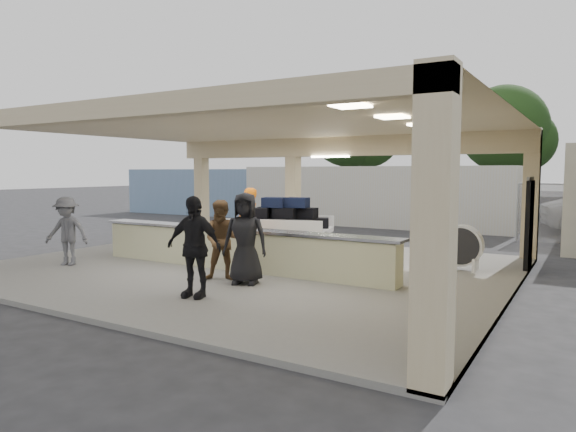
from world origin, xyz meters
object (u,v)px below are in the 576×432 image
Objects in this scene: container_white at (373,196)px; luggage_cart at (280,223)px; baggage_counter at (236,249)px; passenger_b at (194,247)px; container_blue at (207,192)px; passenger_a at (223,240)px; drum_fan at (462,246)px; passenger_c at (67,231)px; passenger_d at (245,238)px; car_dark at (555,212)px; baggage_handler at (248,225)px.

luggage_cart is at bearing -84.36° from container_white.
baggage_counter is 4.38× the size of passenger_b.
container_blue is at bearing 122.13° from luggage_cart.
passenger_b reaches higher than baggage_counter.
passenger_a is at bearing -51.25° from container_blue.
container_white reaches higher than drum_fan.
passenger_c is 16.41m from container_blue.
passenger_d reaches higher than car_dark.
container_blue reaches higher than drum_fan.
drum_fan is 5.57m from passenger_a.
baggage_counter is 17.21m from container_blue.
passenger_c is at bearing 157.49° from passenger_a.
container_white reaches higher than passenger_c.
passenger_b is (0.45, -1.44, 0.08)m from passenger_a.
baggage_handler is 3.64m from passenger_b.
container_blue reaches higher than passenger_d.
drum_fan is at bearing 44.42° from passenger_b.
container_blue is at bearing -137.88° from baggage_handler.
drum_fan is at bearing 4.04° from passenger_c.
passenger_a is 0.91× the size of passenger_b.
passenger_a reaches higher than luggage_cart.
passenger_d is 0.19× the size of container_blue.
passenger_a is 13.21m from container_white.
car_dark is (1.19, 12.75, -0.02)m from drum_fan.
container_blue reaches higher than passenger_a.
passenger_b reaches higher than car_dark.
passenger_c is at bearing -167.57° from car_dark.
car_dark is at bearing 64.59° from passenger_b.
container_white is (-7.08, -3.41, 0.66)m from car_dark.
car_dark is 7.88m from container_white.
drum_fan is at bearing -34.29° from container_blue.
container_white is (-2.38, 13.12, 0.27)m from passenger_d.
baggage_handler reaches higher than passenger_d.
baggage_handler is 0.16× the size of container_white.
drum_fan is 11.06m from container_white.
passenger_d is (0.16, 1.40, 0.01)m from passenger_b.
passenger_b is (0.96, -2.59, 0.45)m from baggage_counter.
container_white reaches higher than passenger_a.
car_dark is 0.40× the size of container_blue.
container_blue is (-7.62, 14.52, 0.32)m from passenger_c.
passenger_d is at bearing -34.01° from passenger_a.
car_dark is at bearing 48.92° from luggage_cart.
passenger_c is (-3.64, -2.59, -0.11)m from baggage_handler.
passenger_d is 18.83m from container_blue.
luggage_cart is 4.02m from passenger_d.
container_blue is (-11.26, 11.94, 0.21)m from baggage_handler.
drum_fan is (4.63, 2.59, 0.08)m from baggage_counter.
passenger_a is (0.50, -1.15, 0.37)m from baggage_counter.
container_blue is at bearing 118.78° from passenger_b.
baggage_handler reaches higher than passenger_a.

